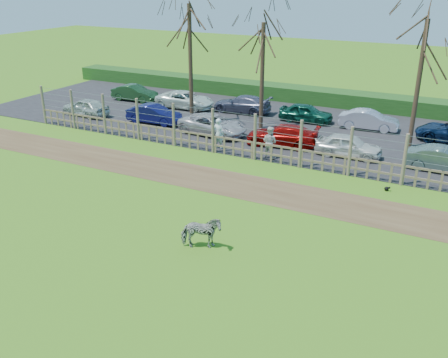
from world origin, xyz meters
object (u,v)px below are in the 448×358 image
at_px(car_5, 445,160).
at_px(tree_left, 190,35).
at_px(car_7, 135,93).
at_px(car_1, 154,114).
at_px(crow, 387,189).
at_px(car_0, 86,107).
at_px(visitor_b, 270,142).
at_px(tree_right, 423,53).
at_px(visitor_a, 219,133).
at_px(car_3, 282,135).
at_px(car_4, 349,146).
at_px(car_2, 213,125).
at_px(tree_mid, 263,50).
at_px(zebra, 201,233).
at_px(car_10, 306,113).
at_px(car_9, 242,104).
at_px(car_8, 185,100).
at_px(car_11, 369,120).

bearing_deg(car_5, tree_left, 85.75).
bearing_deg(car_7, car_1, -135.09).
bearing_deg(crow, car_0, 170.02).
bearing_deg(visitor_b, tree_right, -124.43).
distance_m(visitor_a, car_5, 11.76).
relative_size(car_3, car_4, 1.17).
bearing_deg(tree_left, car_2, -34.02).
height_order(tree_left, car_0, tree_left).
xyz_separation_m(visitor_b, crow, (6.41, -1.55, -0.80)).
bearing_deg(tree_right, visitor_a, -151.00).
relative_size(tree_mid, zebra, 4.67).
xyz_separation_m(car_4, car_10, (-4.19, 5.43, 0.00)).
relative_size(car_2, car_9, 1.04).
bearing_deg(visitor_a, car_0, -3.47).
distance_m(car_0, car_4, 18.22).
bearing_deg(tree_mid, car_2, -127.88).
relative_size(tree_left, crow, 29.31).
distance_m(car_7, car_10, 13.63).
bearing_deg(car_5, car_8, 76.98).
relative_size(crow, car_11, 0.07).
xyz_separation_m(zebra, car_11, (2.16, 17.58, 0.02)).
bearing_deg(crow, car_7, 156.90).
distance_m(tree_left, car_7, 9.20).
distance_m(tree_mid, visitor_a, 6.23).
bearing_deg(car_7, tree_left, -117.49).
relative_size(tree_mid, crow, 25.41).
bearing_deg(zebra, car_8, 6.06).
relative_size(car_0, car_10, 1.00).
bearing_deg(car_9, car_10, 84.21).
relative_size(tree_mid, car_2, 1.58).
height_order(tree_right, car_1, tree_right).
xyz_separation_m(car_0, car_4, (18.22, 0.02, 0.00)).
bearing_deg(car_2, visitor_b, -108.98).
height_order(zebra, car_4, car_4).
bearing_deg(car_1, zebra, -144.18).
bearing_deg(tree_mid, car_3, -47.50).
height_order(car_3, car_11, same).
relative_size(car_5, car_7, 1.00).
relative_size(zebra, visitor_b, 0.85).
xyz_separation_m(tree_right, car_10, (-6.89, 2.13, -4.60)).
bearing_deg(car_3, car_0, -96.86).
bearing_deg(crow, tree_mid, 144.26).
distance_m(tree_left, car_9, 6.56).
xyz_separation_m(car_1, car_5, (17.71, -0.62, 0.00)).
bearing_deg(car_4, tree_right, -41.33).
bearing_deg(visitor_a, tree_right, -144.70).
bearing_deg(car_11, car_5, -142.62).
height_order(tree_left, car_8, tree_left).
xyz_separation_m(car_0, car_3, (14.41, 0.10, 0.00)).
distance_m(car_0, car_8, 7.04).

